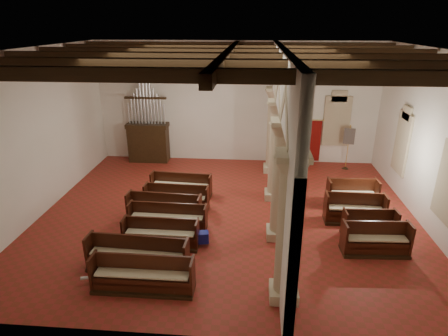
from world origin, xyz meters
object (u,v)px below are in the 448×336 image
(processional_banner, at_px, (347,154))
(nave_pew_0, at_px, (143,279))
(aisle_pew_0, at_px, (375,243))
(pipe_organ, at_px, (148,135))
(lectern, at_px, (162,153))

(processional_banner, bearing_deg, nave_pew_0, -115.95)
(processional_banner, height_order, aisle_pew_0, processional_banner)
(pipe_organ, height_order, lectern, pipe_organ)
(aisle_pew_0, bearing_deg, nave_pew_0, -164.14)
(lectern, bearing_deg, processional_banner, -9.71)
(lectern, xyz_separation_m, processional_banner, (9.33, -0.30, 0.31))
(nave_pew_0, xyz_separation_m, aisle_pew_0, (6.77, 2.29, 0.02))
(pipe_organ, relative_size, processional_banner, 1.96)
(lectern, xyz_separation_m, nave_pew_0, (1.86, -9.93, -0.13))
(pipe_organ, height_order, processional_banner, pipe_organ)
(nave_pew_0, bearing_deg, lectern, 100.64)
(lectern, distance_m, nave_pew_0, 10.10)
(nave_pew_0, bearing_deg, pipe_organ, 104.19)
(processional_banner, bearing_deg, pipe_organ, -170.30)
(pipe_organ, distance_m, processional_banner, 10.02)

